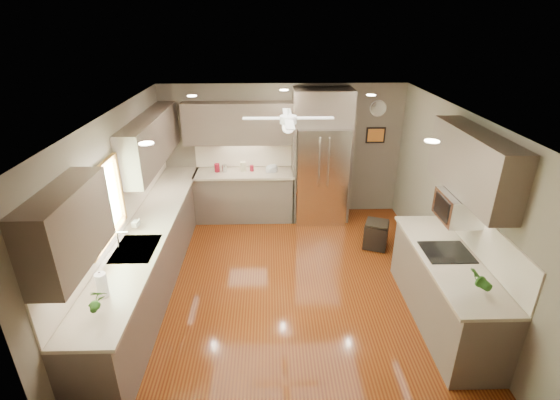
{
  "coord_description": "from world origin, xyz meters",
  "views": [
    {
      "loc": [
        -0.25,
        -4.9,
        3.57
      ],
      "look_at": [
        -0.1,
        0.6,
        1.08
      ],
      "focal_mm": 26.0,
      "sensor_mm": 36.0,
      "label": 1
    }
  ],
  "objects_px": {
    "potted_plant_right": "(479,280)",
    "bowl": "(272,171)",
    "potted_plant_left": "(94,300)",
    "stool": "(376,235)",
    "canister_c": "(243,167)",
    "paper_towel": "(102,285)",
    "canister_a": "(217,168)",
    "canister_b": "(225,168)",
    "soap_bottle": "(136,223)",
    "microwave": "(459,207)",
    "canister_d": "(252,168)",
    "refrigerator": "(321,159)"
  },
  "relations": [
    {
      "from": "bowl",
      "to": "potted_plant_right",
      "type": "bearing_deg",
      "value": -59.72
    },
    {
      "from": "canister_b",
      "to": "refrigerator",
      "type": "relative_size",
      "value": 0.06
    },
    {
      "from": "microwave",
      "to": "stool",
      "type": "height_order",
      "value": "microwave"
    },
    {
      "from": "stool",
      "to": "microwave",
      "type": "bearing_deg",
      "value": -72.24
    },
    {
      "from": "soap_bottle",
      "to": "refrigerator",
      "type": "height_order",
      "value": "refrigerator"
    },
    {
      "from": "bowl",
      "to": "paper_towel",
      "type": "distance_m",
      "value": 4.02
    },
    {
      "from": "canister_c",
      "to": "soap_bottle",
      "type": "bearing_deg",
      "value": -120.83
    },
    {
      "from": "canister_d",
      "to": "paper_towel",
      "type": "xyz_separation_m",
      "value": [
        -1.39,
        -3.69,
        0.08
      ]
    },
    {
      "from": "canister_a",
      "to": "potted_plant_left",
      "type": "bearing_deg",
      "value": -100.35
    },
    {
      "from": "canister_d",
      "to": "bowl",
      "type": "relative_size",
      "value": 0.46
    },
    {
      "from": "potted_plant_left",
      "to": "paper_towel",
      "type": "distance_m",
      "value": 0.27
    },
    {
      "from": "potted_plant_left",
      "to": "potted_plant_right",
      "type": "relative_size",
      "value": 1.08
    },
    {
      "from": "paper_towel",
      "to": "canister_a",
      "type": "bearing_deg",
      "value": 78.46
    },
    {
      "from": "canister_c",
      "to": "paper_towel",
      "type": "bearing_deg",
      "value": -108.43
    },
    {
      "from": "potted_plant_right",
      "to": "microwave",
      "type": "bearing_deg",
      "value": 83.25
    },
    {
      "from": "potted_plant_left",
      "to": "stool",
      "type": "height_order",
      "value": "potted_plant_left"
    },
    {
      "from": "soap_bottle",
      "to": "microwave",
      "type": "distance_m",
      "value": 4.16
    },
    {
      "from": "microwave",
      "to": "potted_plant_right",
      "type": "bearing_deg",
      "value": -96.75
    },
    {
      "from": "canister_c",
      "to": "potted_plant_right",
      "type": "distance_m",
      "value": 4.57
    },
    {
      "from": "stool",
      "to": "paper_towel",
      "type": "relative_size",
      "value": 1.68
    },
    {
      "from": "potted_plant_right",
      "to": "bowl",
      "type": "xyz_separation_m",
      "value": [
        -2.13,
        3.64,
        -0.12
      ]
    },
    {
      "from": "canister_a",
      "to": "canister_b",
      "type": "relative_size",
      "value": 1.09
    },
    {
      "from": "canister_d",
      "to": "stool",
      "type": "xyz_separation_m",
      "value": [
        2.11,
        -1.23,
        -0.76
      ]
    },
    {
      "from": "bowl",
      "to": "microwave",
      "type": "bearing_deg",
      "value": -50.59
    },
    {
      "from": "refrigerator",
      "to": "soap_bottle",
      "type": "bearing_deg",
      "value": -142.44
    },
    {
      "from": "canister_c",
      "to": "bowl",
      "type": "bearing_deg",
      "value": -8.25
    },
    {
      "from": "potted_plant_right",
      "to": "bowl",
      "type": "distance_m",
      "value": 4.22
    },
    {
      "from": "canister_c",
      "to": "bowl",
      "type": "relative_size",
      "value": 0.73
    },
    {
      "from": "refrigerator",
      "to": "microwave",
      "type": "distance_m",
      "value": 3.03
    },
    {
      "from": "canister_b",
      "to": "canister_d",
      "type": "relative_size",
      "value": 1.29
    },
    {
      "from": "potted_plant_left",
      "to": "canister_d",
      "type": "bearing_deg",
      "value": 71.02
    },
    {
      "from": "refrigerator",
      "to": "potted_plant_right",
      "type": "bearing_deg",
      "value": -71.47
    },
    {
      "from": "microwave",
      "to": "paper_towel",
      "type": "distance_m",
      "value": 4.12
    },
    {
      "from": "soap_bottle",
      "to": "paper_towel",
      "type": "height_order",
      "value": "paper_towel"
    },
    {
      "from": "stool",
      "to": "paper_towel",
      "type": "distance_m",
      "value": 4.36
    },
    {
      "from": "canister_b",
      "to": "paper_towel",
      "type": "bearing_deg",
      "value": -103.61
    },
    {
      "from": "potted_plant_left",
      "to": "paper_towel",
      "type": "bearing_deg",
      "value": 96.47
    },
    {
      "from": "canister_a",
      "to": "soap_bottle",
      "type": "relative_size",
      "value": 0.91
    },
    {
      "from": "canister_b",
      "to": "canister_c",
      "type": "relative_size",
      "value": 0.82
    },
    {
      "from": "canister_c",
      "to": "soap_bottle",
      "type": "relative_size",
      "value": 1.02
    },
    {
      "from": "canister_a",
      "to": "canister_c",
      "type": "relative_size",
      "value": 0.89
    },
    {
      "from": "canister_d",
      "to": "refrigerator",
      "type": "relative_size",
      "value": 0.05
    },
    {
      "from": "microwave",
      "to": "stool",
      "type": "xyz_separation_m",
      "value": [
        -0.5,
        1.56,
        -1.24
      ]
    },
    {
      "from": "potted_plant_right",
      "to": "refrigerator",
      "type": "distance_m",
      "value": 3.83
    },
    {
      "from": "canister_b",
      "to": "canister_a",
      "type": "bearing_deg",
      "value": 176.96
    },
    {
      "from": "potted_plant_right",
      "to": "bowl",
      "type": "bearing_deg",
      "value": 120.28
    },
    {
      "from": "canister_b",
      "to": "paper_towel",
      "type": "relative_size",
      "value": 0.5
    },
    {
      "from": "canister_a",
      "to": "soap_bottle",
      "type": "xyz_separation_m",
      "value": [
        -0.84,
        -2.19,
        0.01
      ]
    },
    {
      "from": "canister_a",
      "to": "bowl",
      "type": "xyz_separation_m",
      "value": [
        1.01,
        -0.05,
        -0.05
      ]
    },
    {
      "from": "canister_b",
      "to": "canister_d",
      "type": "xyz_separation_m",
      "value": [
        0.5,
        0.03,
        -0.01
      ]
    }
  ]
}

